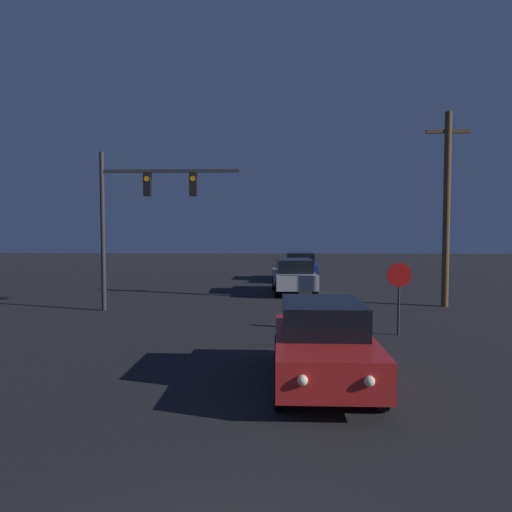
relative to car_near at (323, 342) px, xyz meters
name	(u,v)px	position (x,y,z in m)	size (l,w,h in m)	color
car_near	(323,342)	(0.00, 0.00, 0.00)	(2.02, 4.58, 1.71)	#B21E1E
car_mid	(294,276)	(-0.05, 14.45, 0.00)	(2.17, 4.64, 1.71)	#99999E
car_far	(301,266)	(0.60, 20.69, 0.00)	(2.12, 4.62, 1.71)	navy
traffic_signal_mast	(138,205)	(-6.30, 8.98, 3.26)	(5.43, 0.30, 6.17)	#2D2D2D
stop_sign	(399,285)	(2.74, 4.85, 0.66)	(0.72, 0.07, 2.19)	#2D2D2D
utility_pole	(447,206)	(6.02, 10.52, 3.26)	(1.77, 0.28, 7.94)	brown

